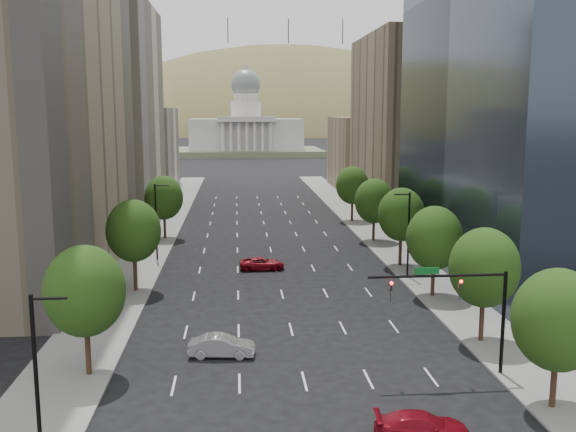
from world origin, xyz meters
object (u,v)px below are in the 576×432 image
object	(u,v)px
capitol	(246,134)
car_red_near	(422,426)
traffic_signal	(467,300)
car_silver	(222,346)
car_red_far	(262,263)

from	to	relation	value
capitol	car_red_near	distance (m)	227.75
traffic_signal	capitol	world-z (taller)	capitol
capitol	car_red_near	world-z (taller)	capitol
car_silver	car_red_far	size ratio (longest dim) A/B	0.94
traffic_signal	car_silver	size ratio (longest dim) A/B	1.96
capitol	car_red_far	world-z (taller)	capitol
traffic_signal	capitol	distance (m)	219.99
traffic_signal	car_red_near	xyz separation A→B (m)	(-5.13, -7.84, -4.45)
capitol	car_silver	xyz separation A→B (m)	(-5.38, -215.00, -7.81)
car_red_near	car_silver	distance (m)	16.54
car_red_near	car_red_far	bearing A→B (deg)	15.36
capitol	car_silver	distance (m)	215.21
capitol	car_red_near	size ratio (longest dim) A/B	11.99
car_silver	car_red_far	bearing A→B (deg)	-3.48
car_silver	capitol	bearing A→B (deg)	3.89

